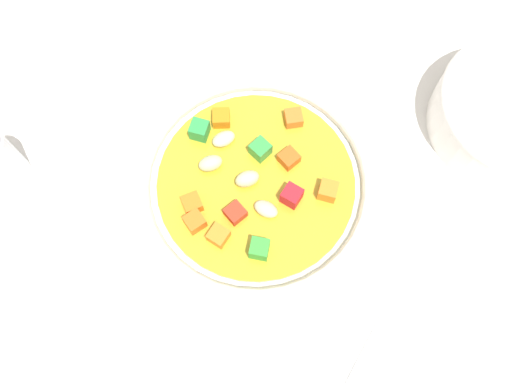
{
  "coord_description": "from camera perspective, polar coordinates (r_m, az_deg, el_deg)",
  "views": [
    {
      "loc": [
        -10.04,
        -13.84,
        50.49
      ],
      "look_at": [
        0.0,
        0.0,
        2.9
      ],
      "focal_mm": 39.82,
      "sensor_mm": 36.0,
      "label": 1
    }
  ],
  "objects": [
    {
      "name": "ground_plane",
      "position": [
        0.54,
        0.0,
        -1.39
      ],
      "size": [
        140.0,
        140.0,
        2.0
      ],
      "primitive_type": "cube",
      "color": "silver"
    },
    {
      "name": "soup_bowl_main",
      "position": [
        0.5,
        -0.02,
        0.13
      ],
      "size": [
        21.12,
        21.12,
        6.92
      ],
      "color": "white",
      "rests_on": "ground_plane"
    },
    {
      "name": "spoon",
      "position": [
        0.52,
        12.81,
        -12.05
      ],
      "size": [
        20.62,
        9.95,
        0.97
      ],
      "rotation": [
        0.0,
        0.0,
        6.69
      ],
      "color": "silver",
      "rests_on": "ground_plane"
    }
  ]
}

